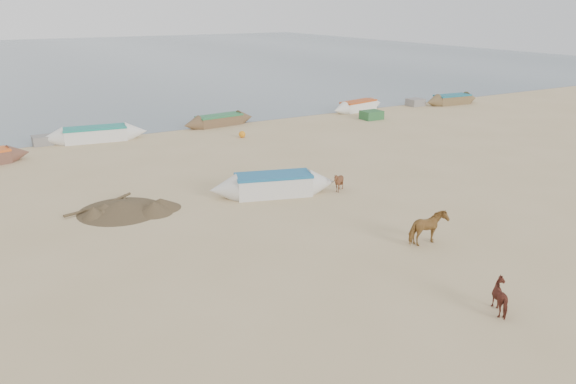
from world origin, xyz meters
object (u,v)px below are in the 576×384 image
Objects in this scene: calf_right at (504,297)px; calf_front at (339,182)px; near_canoe at (274,185)px; cow_adult at (428,228)px.

calf_front is at bearing -6.61° from calf_right.
calf_front is at bearing -2.96° from near_canoe.
cow_adult is at bearing -13.33° from calf_right.
near_canoe is at bearing -103.38° from calf_front.
calf_right is 0.16× the size of near_canoe.
near_canoe is at bearing 7.62° from calf_right.
cow_adult reaches higher than calf_front.
calf_front is (0.71, 6.60, -0.16)m from cow_adult.
calf_right is at bearing -69.90° from near_canoe.
cow_adult is 1.59× the size of calf_front.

